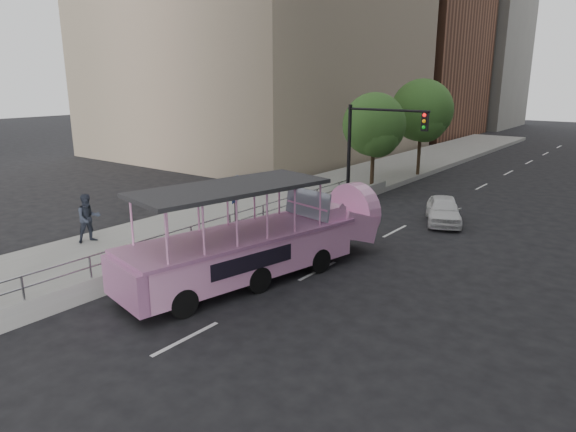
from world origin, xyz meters
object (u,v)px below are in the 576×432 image
(duck_boat, at_px, (265,240))
(car, at_px, (443,210))
(pedestrian_mid, at_px, (88,218))
(parking_sign, at_px, (235,206))
(traffic_signal, at_px, (371,141))
(street_tree_near, at_px, (375,127))
(street_tree_far, at_px, (423,113))

(duck_boat, distance_m, car, 10.21)
(car, bearing_deg, pedestrian_mid, -153.24)
(pedestrian_mid, bearing_deg, parking_sign, -42.85)
(traffic_signal, xyz_separation_m, street_tree_near, (-1.60, 3.43, 0.32))
(street_tree_near, bearing_deg, parking_sign, -86.60)
(pedestrian_mid, bearing_deg, duck_boat, -60.00)
(parking_sign, distance_m, traffic_signal, 8.93)
(duck_boat, distance_m, pedestrian_mid, 7.41)
(duck_boat, distance_m, traffic_signal, 10.19)
(car, distance_m, traffic_signal, 4.80)
(pedestrian_mid, distance_m, street_tree_far, 21.93)
(pedestrian_mid, xyz_separation_m, street_tree_far, (4.27, 21.29, 3.06))
(pedestrian_mid, distance_m, parking_sign, 5.75)
(street_tree_far, bearing_deg, duck_boat, -81.57)
(duck_boat, bearing_deg, parking_sign, 155.03)
(car, bearing_deg, traffic_signal, 156.58)
(pedestrian_mid, height_order, traffic_signal, traffic_signal)
(parking_sign, bearing_deg, traffic_signal, 84.28)
(parking_sign, xyz_separation_m, street_tree_far, (-0.52, 18.16, 2.48))
(car, height_order, parking_sign, parking_sign)
(car, bearing_deg, parking_sign, -142.88)
(pedestrian_mid, relative_size, traffic_signal, 0.36)
(duck_boat, height_order, parking_sign, duck_boat)
(car, xyz_separation_m, parking_sign, (-4.72, -8.82, 1.22))
(car, relative_size, parking_sign, 1.22)
(duck_boat, relative_size, car, 2.79)
(pedestrian_mid, relative_size, street_tree_near, 0.33)
(pedestrian_mid, bearing_deg, street_tree_far, 2.63)
(pedestrian_mid, height_order, street_tree_near, street_tree_near)
(duck_boat, height_order, car, duck_boat)
(duck_boat, relative_size, street_tree_near, 1.75)
(traffic_signal, xyz_separation_m, street_tree_far, (-1.40, 9.43, 0.81))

